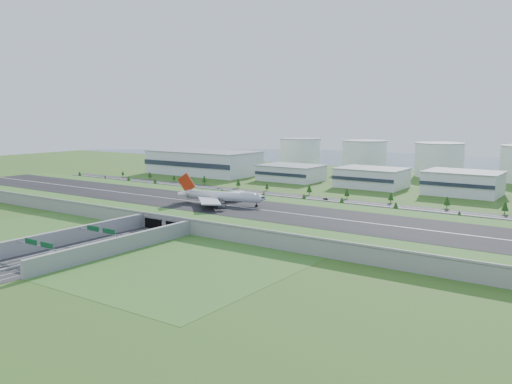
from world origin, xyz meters
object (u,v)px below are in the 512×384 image
Objects in this scene: car_1 at (51,253)px; car_7 at (218,188)px; car_3 at (35,266)px; fuel_tank_a at (300,153)px; car_0 at (120,235)px; boeing_747 at (222,196)px; car_4 at (140,183)px; car_5 at (325,199)px; car_2 at (129,242)px.

car_7 is (-75.39, 221.00, -0.05)m from car_1.
car_3 reaches higher than car_1.
car_3 is (128.41, -447.69, -16.52)m from fuel_tank_a.
car_1 is at bearing -97.87° from car_0.
boeing_747 reaches higher than car_1.
car_7 is (82.17, 16.07, 0.01)m from car_4.
car_3 is 281.82m from car_4.
fuel_tank_a is 9.78× the size of car_7.
car_5 reaches higher than car_7.
car_1 is 233.50m from car_7.
car_4 is (-165.53, 83.31, -12.79)m from boeing_747.
fuel_tank_a is 414.08m from car_2.
boeing_747 is 140.23m from car_3.
car_5 is (33.67, 175.83, -0.02)m from car_0.
fuel_tank_a is at bearing 95.61° from car_0.
car_0 is 0.90× the size of car_7.
car_0 is 44.69m from car_1.
car_1 is 1.03× the size of car_5.
car_4 is at bearing -68.96° from car_5.
car_4 is at bearing -55.08° from car_2.
car_4 is at bearing 140.33° from boeing_747.
car_2 is 184.98m from car_5.
car_2 is at bearing 10.63° from car_7.
fuel_tank_a is at bearing -7.15° from car_4.
car_1 is at bearing 3.55° from car_7.
car_2 is (16.40, -8.34, -0.05)m from car_0.
car_7 reaches higher than car_4.
car_0 is at bearing -131.90° from car_4.
fuel_tank_a reaches higher than car_2.
car_7 is (-83.36, 99.37, -12.78)m from boeing_747.
car_1 is 258.50m from car_4.
fuel_tank_a is at bearing 98.53° from boeing_747.
car_2 is 1.14× the size of car_5.
car_4 is 0.84× the size of car_7.
car_5 is 107.01m from car_7.
car_2 is (6.38, -85.32, -12.78)m from boeing_747.
car_0 and car_1 have the same top height.
boeing_747 is 122.55m from car_1.
car_1 is at bearing -106.70° from boeing_747.
car_7 is (37.99, -208.84, -16.64)m from fuel_tank_a.
car_1 is 222.73m from car_5.
fuel_tank_a is 212.92m from car_7.
car_5 is at bearing -82.81° from car_3.
car_7 is at bearing 117.03° from boeing_747.
car_3 is (7.06, -139.48, -12.66)m from boeing_747.
car_4 is (-157.56, 204.93, -0.05)m from car_1.
car_3 reaches higher than car_0.
fuel_tank_a reaches higher than car_0.
car_1 is at bearing -138.48° from car_4.
fuel_tank_a is at bearing 175.03° from car_7.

